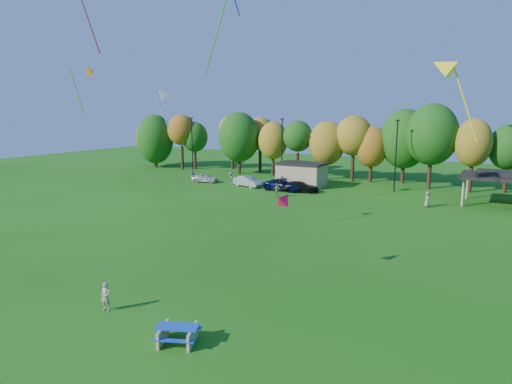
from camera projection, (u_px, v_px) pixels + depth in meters
The scene contains 19 objects.
ground at pixel (187, 302), 24.92m from camera, with size 160.00×160.00×0.00m, color #19600F.
tree_line at pixel (383, 142), 63.34m from camera, with size 93.57×10.55×11.15m.
lamp_posts at pixel (396, 153), 57.34m from camera, with size 64.50×0.25×9.09m.
utility_building at pixel (302, 174), 62.02m from camera, with size 6.30×4.30×3.25m.
pavilion at pixel (502, 176), 49.26m from camera, with size 8.20×6.20×3.77m.
picnic_table at pixel (178, 333), 20.44m from camera, with size 2.34×2.16×0.82m.
kite_flyer at pixel (106, 297), 23.69m from camera, with size 0.56×0.37×1.53m, color #BFA18F.
car_a at pixel (205, 178), 65.46m from camera, with size 1.52×3.79×1.29m, color silver.
car_b at pixel (248, 181), 61.82m from camera, with size 1.54×4.41×1.45m, color #A6A6AB.
car_c at pixel (285, 185), 58.80m from camera, with size 2.54×5.52×1.53m, color #0B1144.
car_d at pixel (301, 187), 57.76m from camera, with size 1.90×4.69×1.36m, color black.
far_person_0 at pixel (277, 190), 54.41m from camera, with size 0.99×0.41×1.68m, color #838551.
far_person_1 at pixel (427, 199), 48.95m from camera, with size 0.83×0.54×1.71m, color gray.
far_person_2 at pixel (193, 175), 66.93m from camera, with size 0.77×0.60×1.58m, color teal.
far_person_3 at pixel (231, 178), 63.74m from camera, with size 1.12×0.64×1.73m, color #455798.
kite_0 at pixel (88, 71), 48.38m from camera, with size 1.30×3.16×5.33m.
kite_4 at pixel (442, 68), 28.49m from camera, with size 3.38×1.58×5.56m.
kite_6 at pixel (161, 95), 35.08m from camera, with size 1.77×1.86×3.38m.
kite_13 at pixel (285, 199), 27.77m from camera, with size 1.15×1.39×1.25m.
Camera 1 is at (14.83, -18.55, 10.37)m, focal length 32.00 mm.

